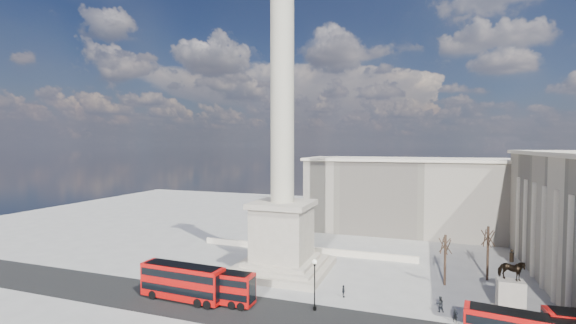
{
  "coord_description": "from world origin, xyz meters",
  "views": [
    {
      "loc": [
        20.41,
        -50.19,
        19.5
      ],
      "look_at": [
        2.57,
        0.33,
        17.15
      ],
      "focal_mm": 24.0,
      "sensor_mm": 36.0,
      "label": 1
    }
  ],
  "objects_px": {
    "nelsons_column": "(282,188)",
    "equestrian_statue": "(511,292)",
    "victorian_lamp": "(315,280)",
    "pedestrian_walking": "(455,315)",
    "red_bus_a": "(216,286)",
    "red_bus_b": "(183,282)",
    "pedestrian_standing": "(440,304)",
    "pedestrian_crossing": "(343,291)"
  },
  "relations": [
    {
      "from": "nelsons_column",
      "to": "equestrian_statue",
      "type": "bearing_deg",
      "value": -10.19
    },
    {
      "from": "victorian_lamp",
      "to": "pedestrian_walking",
      "type": "relative_size",
      "value": 4.02
    },
    {
      "from": "red_bus_a",
      "to": "equestrian_statue",
      "type": "xyz_separation_m",
      "value": [
        33.68,
        8.7,
        0.45
      ]
    },
    {
      "from": "red_bus_b",
      "to": "pedestrian_standing",
      "type": "relative_size",
      "value": 6.05
    },
    {
      "from": "nelsons_column",
      "to": "pedestrian_crossing",
      "type": "xyz_separation_m",
      "value": [
        10.97,
        -7.08,
        -12.13
      ]
    },
    {
      "from": "nelsons_column",
      "to": "equestrian_statue",
      "type": "height_order",
      "value": "nelsons_column"
    },
    {
      "from": "pedestrian_walking",
      "to": "equestrian_statue",
      "type": "bearing_deg",
      "value": 31.1
    },
    {
      "from": "pedestrian_walking",
      "to": "red_bus_b",
      "type": "bearing_deg",
      "value": -176.03
    },
    {
      "from": "nelsons_column",
      "to": "pedestrian_crossing",
      "type": "distance_m",
      "value": 17.83
    },
    {
      "from": "equestrian_statue",
      "to": "red_bus_b",
      "type": "bearing_deg",
      "value": -166.17
    },
    {
      "from": "red_bus_a",
      "to": "equestrian_statue",
      "type": "relative_size",
      "value": 1.33
    },
    {
      "from": "red_bus_a",
      "to": "pedestrian_crossing",
      "type": "relative_size",
      "value": 6.39
    },
    {
      "from": "red_bus_b",
      "to": "victorian_lamp",
      "type": "relative_size",
      "value": 1.85
    },
    {
      "from": "red_bus_b",
      "to": "victorian_lamp",
      "type": "xyz_separation_m",
      "value": [
        16.38,
        2.68,
        1.2
      ]
    },
    {
      "from": "victorian_lamp",
      "to": "pedestrian_crossing",
      "type": "distance_m",
      "value": 6.23
    },
    {
      "from": "red_bus_a",
      "to": "pedestrian_standing",
      "type": "bearing_deg",
      "value": 13.56
    },
    {
      "from": "red_bus_b",
      "to": "pedestrian_standing",
      "type": "distance_m",
      "value": 31.2
    },
    {
      "from": "pedestrian_walking",
      "to": "pedestrian_standing",
      "type": "relative_size",
      "value": 0.81
    },
    {
      "from": "pedestrian_walking",
      "to": "nelsons_column",
      "type": "bearing_deg",
      "value": 152.81
    },
    {
      "from": "pedestrian_walking",
      "to": "pedestrian_crossing",
      "type": "height_order",
      "value": "pedestrian_crossing"
    },
    {
      "from": "pedestrian_standing",
      "to": "victorian_lamp",
      "type": "bearing_deg",
      "value": 6.12
    },
    {
      "from": "equestrian_statue",
      "to": "pedestrian_standing",
      "type": "distance_m",
      "value": 8.15
    },
    {
      "from": "equestrian_statue",
      "to": "victorian_lamp",
      "type": "bearing_deg",
      "value": -162.85
    },
    {
      "from": "victorian_lamp",
      "to": "pedestrian_crossing",
      "type": "bearing_deg",
      "value": 63.94
    },
    {
      "from": "red_bus_a",
      "to": "pedestrian_crossing",
      "type": "height_order",
      "value": "red_bus_a"
    },
    {
      "from": "red_bus_b",
      "to": "victorian_lamp",
      "type": "bearing_deg",
      "value": 11.7
    },
    {
      "from": "red_bus_a",
      "to": "victorian_lamp",
      "type": "height_order",
      "value": "victorian_lamp"
    },
    {
      "from": "victorian_lamp",
      "to": "pedestrian_standing",
      "type": "distance_m",
      "value": 14.89
    },
    {
      "from": "victorian_lamp",
      "to": "pedestrian_standing",
      "type": "bearing_deg",
      "value": 17.79
    },
    {
      "from": "red_bus_a",
      "to": "pedestrian_standing",
      "type": "height_order",
      "value": "red_bus_a"
    },
    {
      "from": "red_bus_a",
      "to": "pedestrian_walking",
      "type": "relative_size",
      "value": 6.65
    },
    {
      "from": "nelsons_column",
      "to": "victorian_lamp",
      "type": "relative_size",
      "value": 8.24
    },
    {
      "from": "red_bus_b",
      "to": "pedestrian_standing",
      "type": "bearing_deg",
      "value": 15.68
    },
    {
      "from": "red_bus_a",
      "to": "victorian_lamp",
      "type": "bearing_deg",
      "value": 9.06
    },
    {
      "from": "nelsons_column",
      "to": "red_bus_a",
      "type": "distance_m",
      "value": 18.12
    },
    {
      "from": "victorian_lamp",
      "to": "equestrian_statue",
      "type": "bearing_deg",
      "value": 17.15
    },
    {
      "from": "pedestrian_standing",
      "to": "pedestrian_walking",
      "type": "bearing_deg",
      "value": 111.32
    },
    {
      "from": "red_bus_b",
      "to": "pedestrian_walking",
      "type": "xyz_separation_m",
      "value": [
        31.81,
        4.88,
        -1.61
      ]
    },
    {
      "from": "nelsons_column",
      "to": "pedestrian_standing",
      "type": "height_order",
      "value": "nelsons_column"
    },
    {
      "from": "red_bus_b",
      "to": "pedestrian_standing",
      "type": "xyz_separation_m",
      "value": [
        30.33,
        7.16,
        -1.44
      ]
    },
    {
      "from": "victorian_lamp",
      "to": "equestrian_statue",
      "type": "relative_size",
      "value": 0.8
    },
    {
      "from": "red_bus_a",
      "to": "pedestrian_walking",
      "type": "height_order",
      "value": "red_bus_a"
    }
  ]
}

